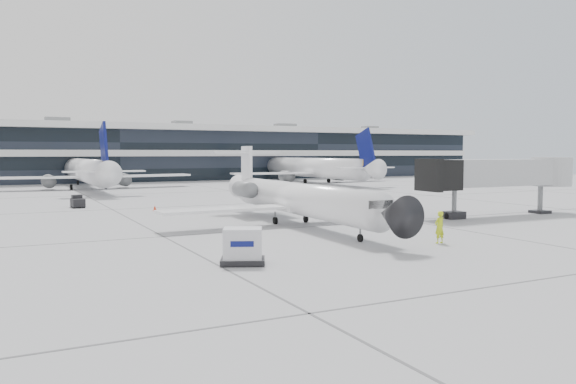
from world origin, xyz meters
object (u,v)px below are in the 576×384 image
regional_jet (296,198)px  jet_bridge (506,173)px  cargo_uld (243,246)px  ramp_worker (439,227)px

regional_jet → jet_bridge: regional_jet is taller
jet_bridge → regional_jet: bearing=173.6°
jet_bridge → cargo_uld: size_ratio=6.06×
jet_bridge → cargo_uld: bearing=-160.1°
jet_bridge → cargo_uld: jet_bridge is taller
regional_jet → jet_bridge: (19.54, -2.63, 1.65)m
regional_jet → ramp_worker: bearing=-70.7°
ramp_worker → cargo_uld: size_ratio=0.76×
jet_bridge → ramp_worker: (-15.82, -9.25, -2.76)m
cargo_uld → regional_jet: bearing=77.1°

